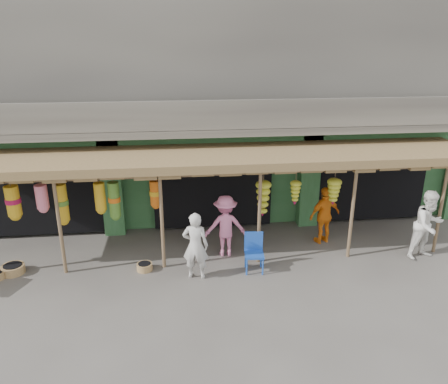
{
  "coord_description": "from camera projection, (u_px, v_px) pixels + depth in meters",
  "views": [
    {
      "loc": [
        -1.1,
        -10.42,
        5.73
      ],
      "look_at": [
        0.22,
        1.0,
        1.59
      ],
      "focal_mm": 35.0,
      "sensor_mm": 36.0,
      "label": 1
    }
  ],
  "objects": [
    {
      "name": "basket_right",
      "position": [
        145.0,
        267.0,
        11.26
      ],
      "size": [
        0.46,
        0.46,
        0.18
      ],
      "primitive_type": "cylinder",
      "rotation": [
        0.0,
        0.0,
        0.15
      ],
      "color": "#916643",
      "rests_on": "ground"
    },
    {
      "name": "basket_mid",
      "position": [
        13.0,
        269.0,
        11.11
      ],
      "size": [
        0.74,
        0.74,
        0.22
      ],
      "primitive_type": "cylinder",
      "rotation": [
        0.0,
        0.0,
        0.38
      ],
      "color": "olive",
      "rests_on": "ground"
    },
    {
      "name": "ground",
      "position": [
        220.0,
        260.0,
        11.8
      ],
      "size": [
        80.0,
        80.0,
        0.0
      ],
      "primitive_type": "plane",
      "color": "#514C47",
      "rests_on": "ground"
    },
    {
      "name": "blue_chair",
      "position": [
        254.0,
        250.0,
        11.15
      ],
      "size": [
        0.51,
        0.52,
        1.0
      ],
      "rotation": [
        0.0,
        0.0,
        -0.08
      ],
      "color": "blue",
      "rests_on": "ground"
    },
    {
      "name": "person_shopper",
      "position": [
        225.0,
        226.0,
        11.81
      ],
      "size": [
        1.12,
        0.66,
        1.72
      ],
      "primitive_type": "imported",
      "rotation": [
        0.0,
        0.0,
        3.16
      ],
      "color": "pink",
      "rests_on": "ground"
    },
    {
      "name": "building",
      "position": [
        205.0,
        107.0,
        15.2
      ],
      "size": [
        16.4,
        6.8,
        7.0
      ],
      "color": "gray",
      "rests_on": "ground"
    },
    {
      "name": "person_vendor",
      "position": [
        325.0,
        215.0,
        12.54
      ],
      "size": [
        1.07,
        0.7,
        1.7
      ],
      "primitive_type": "imported",
      "rotation": [
        0.0,
        0.0,
        3.46
      ],
      "color": "orange",
      "rests_on": "ground"
    },
    {
      "name": "awning",
      "position": [
        211.0,
        160.0,
        11.66
      ],
      "size": [
        14.0,
        2.7,
        2.79
      ],
      "color": "brown",
      "rests_on": "ground"
    },
    {
      "name": "person_front",
      "position": [
        195.0,
        246.0,
        10.67
      ],
      "size": [
        0.71,
        0.54,
        1.74
      ],
      "primitive_type": "imported",
      "rotation": [
        0.0,
        0.0,
        2.94
      ],
      "color": "silver",
      "rests_on": "ground"
    },
    {
      "name": "person_right",
      "position": [
        428.0,
        225.0,
        11.63
      ],
      "size": [
        1.09,
        0.95,
        1.92
      ],
      "primitive_type": "imported",
      "rotation": [
        0.0,
        0.0,
        0.28
      ],
      "color": "white",
      "rests_on": "ground"
    }
  ]
}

